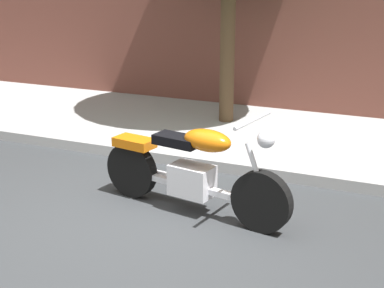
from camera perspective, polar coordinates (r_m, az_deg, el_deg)
ground_plane at (r=5.68m, az=-5.38°, el=-7.85°), size 60.00×60.00×0.00m
sidewalk at (r=8.28m, az=4.69°, el=1.06°), size 20.03×2.92×0.14m
motorcycle at (r=5.68m, az=0.01°, el=-2.77°), size 2.18×0.77×1.11m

